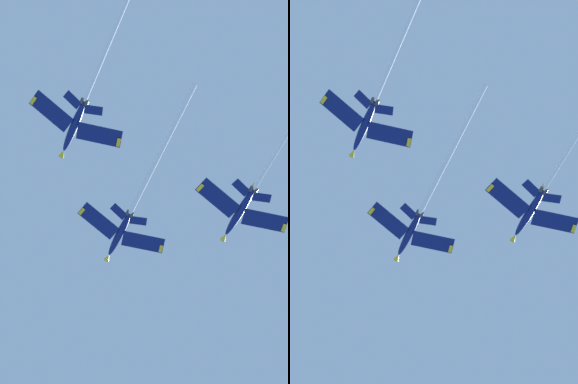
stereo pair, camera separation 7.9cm
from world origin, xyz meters
TOP-DOWN VIEW (x-y plane):
  - jet_lead at (12.99, 7.25)m, footprint 41.54×20.07m
  - jet_left_wing at (-3.04, 23.60)m, footprint 40.79×20.05m
  - jet_right_wing at (-1.13, -13.73)m, footprint 49.44×20.07m

SIDE VIEW (x-z plane):
  - jet_right_wing at x=-1.13m, z-range 110.94..132.58m
  - jet_left_wing at x=-3.04m, z-range 114.14..132.51m
  - jet_lead at x=12.99m, z-range 120.70..138.68m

